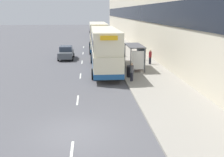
# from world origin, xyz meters

# --- Properties ---
(ground_plane) EXTENTS (220.00, 220.00, 0.00)m
(ground_plane) POSITION_xyz_m (0.00, 0.00, 0.00)
(ground_plane) COLOR #515156
(pavement) EXTENTS (5.00, 93.00, 0.14)m
(pavement) POSITION_xyz_m (6.50, 38.50, 0.07)
(pavement) COLOR gray
(pavement) RESTS_ON ground_plane
(terrace_facade) EXTENTS (3.10, 93.00, 12.83)m
(terrace_facade) POSITION_xyz_m (10.49, 38.50, 6.41)
(terrace_facade) COLOR beige
(terrace_facade) RESTS_ON ground_plane
(lane_mark_0) EXTENTS (0.12, 2.00, 0.01)m
(lane_mark_0) POSITION_xyz_m (0.00, -1.79, 0.01)
(lane_mark_0) COLOR silver
(lane_mark_0) RESTS_ON ground_plane
(lane_mark_1) EXTENTS (0.12, 2.00, 0.01)m
(lane_mark_1) POSITION_xyz_m (0.00, 5.00, 0.01)
(lane_mark_1) COLOR silver
(lane_mark_1) RESTS_ON ground_plane
(lane_mark_2) EXTENTS (0.12, 2.00, 0.01)m
(lane_mark_2) POSITION_xyz_m (0.00, 11.79, 0.01)
(lane_mark_2) COLOR silver
(lane_mark_2) RESTS_ON ground_plane
(lane_mark_3) EXTENTS (0.12, 2.00, 0.01)m
(lane_mark_3) POSITION_xyz_m (0.00, 18.58, 0.01)
(lane_mark_3) COLOR silver
(lane_mark_3) RESTS_ON ground_plane
(lane_mark_4) EXTENTS (0.12, 2.00, 0.01)m
(lane_mark_4) POSITION_xyz_m (0.00, 25.36, 0.01)
(lane_mark_4) COLOR silver
(lane_mark_4) RESTS_ON ground_plane
(lane_mark_5) EXTENTS (0.12, 2.00, 0.01)m
(lane_mark_5) POSITION_xyz_m (0.00, 32.15, 0.01)
(lane_mark_5) COLOR silver
(lane_mark_5) RESTS_ON ground_plane
(bus_shelter) EXTENTS (1.60, 4.20, 2.48)m
(bus_shelter) POSITION_xyz_m (5.77, 13.63, 1.88)
(bus_shelter) COLOR #4C4C51
(bus_shelter) RESTS_ON ground_plane
(double_decker_bus_near) EXTENTS (2.85, 11.44, 4.30)m
(double_decker_bus_near) POSITION_xyz_m (2.47, 13.95, 2.29)
(double_decker_bus_near) COLOR beige
(double_decker_bus_near) RESTS_ON ground_plane
(double_decker_bus_ahead) EXTENTS (2.85, 10.84, 4.30)m
(double_decker_bus_ahead) POSITION_xyz_m (2.36, 27.64, 2.28)
(double_decker_bus_ahead) COLOR beige
(double_decker_bus_ahead) RESTS_ON ground_plane
(car_0) EXTENTS (2.03, 4.46, 1.72)m
(car_0) POSITION_xyz_m (3.13, 44.77, 0.85)
(car_0) COLOR #B7B799
(car_0) RESTS_ON ground_plane
(car_1) EXTENTS (1.96, 4.10, 1.66)m
(car_1) POSITION_xyz_m (-2.08, 20.94, 0.83)
(car_1) COLOR #4C5156
(car_1) RESTS_ON ground_plane
(car_2) EXTENTS (1.93, 4.53, 1.83)m
(car_2) POSITION_xyz_m (2.57, 54.73, 0.90)
(car_2) COLOR navy
(car_2) RESTS_ON ground_plane
(car_3) EXTENTS (1.95, 3.91, 1.82)m
(car_3) POSITION_xyz_m (2.13, 61.06, 0.89)
(car_3) COLOR black
(car_3) RESTS_ON ground_plane
(pedestrian_at_shelter) EXTENTS (0.33, 0.33, 1.66)m
(pedestrian_at_shelter) POSITION_xyz_m (7.82, 16.02, 0.99)
(pedestrian_at_shelter) COLOR #23232D
(pedestrian_at_shelter) RESTS_ON ground_plane
(pedestrian_1) EXTENTS (0.31, 0.31, 1.58)m
(pedestrian_1) POSITION_xyz_m (4.51, 9.08, 0.95)
(pedestrian_1) COLOR #23232D
(pedestrian_1) RESTS_ON ground_plane
(pedestrian_2) EXTENTS (0.32, 0.32, 1.60)m
(pedestrian_2) POSITION_xyz_m (7.61, 18.57, 0.96)
(pedestrian_2) COLOR #23232D
(pedestrian_2) RESTS_ON ground_plane
(litter_bin) EXTENTS (0.55, 0.55, 1.05)m
(litter_bin) POSITION_xyz_m (4.55, 10.52, 0.67)
(litter_bin) COLOR black
(litter_bin) RESTS_ON ground_plane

